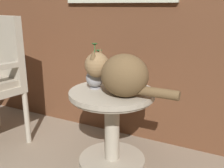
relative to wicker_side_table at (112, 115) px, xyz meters
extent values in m
cylinder|color=#B2A893|center=(0.00, 0.00, -0.36)|extent=(0.49, 0.49, 0.03)
cylinder|color=#B2A893|center=(0.00, 0.00, -0.10)|extent=(0.11, 0.11, 0.49)
cylinder|color=#B2A893|center=(0.00, 0.00, 0.17)|extent=(0.60, 0.60, 0.03)
torus|color=#B2A893|center=(0.00, 0.00, 0.14)|extent=(0.58, 0.58, 0.02)
cylinder|color=#B2A893|center=(-0.77, -0.06, -0.15)|extent=(0.04, 0.04, 0.45)
cube|color=#B2A893|center=(-1.02, -0.02, 0.41)|extent=(0.55, 0.17, 0.54)
ellipsoid|color=brown|center=(0.12, -0.06, 0.32)|extent=(0.31, 0.28, 0.28)
sphere|color=olive|center=(-0.08, -0.06, 0.37)|extent=(0.17, 0.17, 0.17)
cone|color=brown|center=(-0.08, -0.01, 0.45)|extent=(0.05, 0.05, 0.06)
cone|color=brown|center=(-0.08, -0.11, 0.45)|extent=(0.05, 0.05, 0.06)
cylinder|color=brown|center=(0.34, -0.06, 0.24)|extent=(0.28, 0.06, 0.06)
cylinder|color=#99999E|center=(-0.13, 0.00, 0.19)|extent=(0.08, 0.08, 0.01)
ellipsoid|color=#99999E|center=(-0.13, 0.00, 0.26)|extent=(0.13, 0.13, 0.13)
cylinder|color=#99999E|center=(-0.13, 0.00, 0.34)|extent=(0.07, 0.07, 0.05)
torus|color=#99999E|center=(-0.13, 0.00, 0.36)|extent=(0.09, 0.09, 0.02)
cylinder|color=#2D662D|center=(-0.15, 0.02, 0.42)|extent=(0.03, 0.06, 0.13)
cone|color=#2D662D|center=(-0.16, 0.05, 0.49)|extent=(0.04, 0.04, 0.02)
cylinder|color=#2D662D|center=(-0.12, 0.00, 0.41)|extent=(0.04, 0.01, 0.10)
cone|color=#2D662D|center=(-0.10, 0.00, 0.45)|extent=(0.04, 0.04, 0.02)
camera|label=1|loc=(0.79, -1.55, 0.75)|focal=42.37mm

